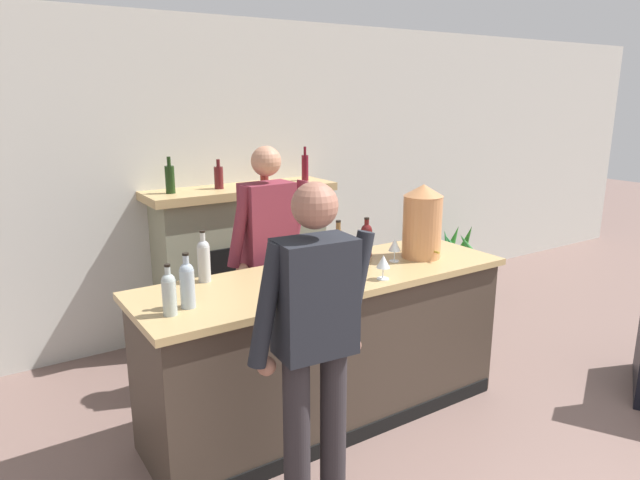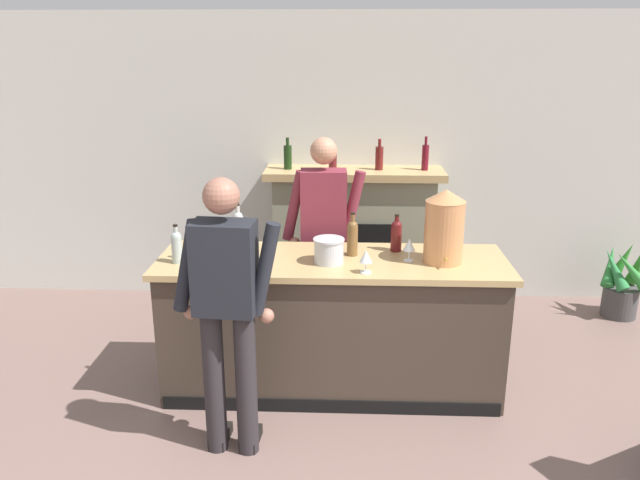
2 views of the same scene
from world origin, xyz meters
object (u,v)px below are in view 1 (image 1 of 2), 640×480
(potted_plant_corner, at_px, (457,261))
(wine_bottle_burgundy_dark, at_px, (366,238))
(copper_dispenser, at_px, (422,221))
(ice_bucket_steel, at_px, (332,264))
(person_customer, at_px, (315,347))
(wine_bottle_merlot_tall, at_px, (204,259))
(wine_bottle_port_short, at_px, (169,292))
(wine_glass_front_right, at_px, (395,245))
(fireplace_stone, at_px, (243,260))
(wine_bottle_chardonnay_pale, at_px, (338,246))
(wine_glass_near_bucket, at_px, (383,262))
(wine_bottle_riesling_slim, at_px, (187,283))
(person_bartender, at_px, (269,257))

(potted_plant_corner, xyz_separation_m, wine_bottle_burgundy_dark, (-2.21, -1.18, 0.81))
(copper_dispenser, distance_m, ice_bucket_steel, 0.80)
(person_customer, bearing_deg, wine_bottle_merlot_tall, 95.53)
(person_customer, relative_size, wine_bottle_port_short, 6.40)
(wine_bottle_port_short, bearing_deg, wine_glass_front_right, 3.81)
(ice_bucket_steel, height_order, wine_bottle_port_short, wine_bottle_port_short)
(fireplace_stone, bearing_deg, person_customer, -107.88)
(potted_plant_corner, height_order, ice_bucket_steel, ice_bucket_steel)
(fireplace_stone, bearing_deg, potted_plant_corner, -5.07)
(ice_bucket_steel, height_order, wine_glass_front_right, ice_bucket_steel)
(person_customer, relative_size, copper_dispenser, 3.41)
(fireplace_stone, height_order, wine_bottle_chardonnay_pale, fireplace_stone)
(fireplace_stone, bearing_deg, copper_dispenser, -70.06)
(ice_bucket_steel, xyz_separation_m, wine_glass_front_right, (0.55, 0.06, 0.03))
(wine_bottle_port_short, distance_m, wine_glass_near_bucket, 1.30)
(wine_bottle_chardonnay_pale, bearing_deg, wine_bottle_riesling_slim, -171.62)
(wine_bottle_merlot_tall, bearing_deg, wine_bottle_burgundy_dark, -4.41)
(wine_bottle_merlot_tall, relative_size, wine_glass_near_bucket, 2.07)
(wine_glass_front_right, bearing_deg, potted_plant_corner, 33.27)
(copper_dispenser, distance_m, wine_bottle_riesling_slim, 1.71)
(person_customer, xyz_separation_m, wine_glass_near_bucket, (0.83, 0.51, 0.15))
(ice_bucket_steel, distance_m, wine_glass_near_bucket, 0.31)
(wine_bottle_riesling_slim, relative_size, wine_glass_near_bucket, 1.96)
(potted_plant_corner, bearing_deg, wine_bottle_merlot_tall, -162.05)
(wine_bottle_merlot_tall, height_order, wine_glass_near_bucket, wine_bottle_merlot_tall)
(potted_plant_corner, bearing_deg, wine_bottle_port_short, -158.00)
(potted_plant_corner, distance_m, person_customer, 3.97)
(person_bartender, xyz_separation_m, wine_bottle_chardonnay_pale, (0.22, -0.55, 0.17))
(copper_dispenser, bearing_deg, wine_bottle_burgundy_dark, 142.53)
(person_bartender, relative_size, wine_glass_front_right, 10.95)
(wine_bottle_chardonnay_pale, xyz_separation_m, wine_bottle_merlot_tall, (-0.85, 0.20, 0.00))
(wine_bottle_chardonnay_pale, relative_size, wine_glass_near_bucket, 2.05)
(copper_dispenser, height_order, wine_bottle_riesling_slim, copper_dispenser)
(wine_bottle_burgundy_dark, bearing_deg, ice_bucket_steel, -149.69)
(ice_bucket_steel, bearing_deg, potted_plant_corner, 28.56)
(potted_plant_corner, bearing_deg, person_customer, -146.46)
(potted_plant_corner, bearing_deg, ice_bucket_steel, -151.44)
(copper_dispenser, bearing_deg, wine_bottle_merlot_tall, 167.64)
(wine_glass_front_right, bearing_deg, fireplace_stone, 102.64)
(person_bartender, bearing_deg, ice_bucket_steel, -85.04)
(potted_plant_corner, height_order, wine_bottle_chardonnay_pale, wine_bottle_chardonnay_pale)
(person_bartender, relative_size, wine_bottle_merlot_tall, 5.57)
(wine_bottle_burgundy_dark, bearing_deg, wine_bottle_port_short, -167.97)
(wine_bottle_merlot_tall, bearing_deg, wine_bottle_chardonnay_pale, -13.45)
(wine_bottle_riesling_slim, bearing_deg, wine_glass_front_right, 2.12)
(copper_dispenser, relative_size, wine_bottle_port_short, 1.88)
(fireplace_stone, height_order, wine_glass_near_bucket, fireplace_stone)
(fireplace_stone, height_order, wine_bottle_burgundy_dark, fireplace_stone)
(wine_bottle_burgundy_dark, bearing_deg, potted_plant_corner, 28.17)
(wine_bottle_chardonnay_pale, bearing_deg, person_customer, -130.41)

